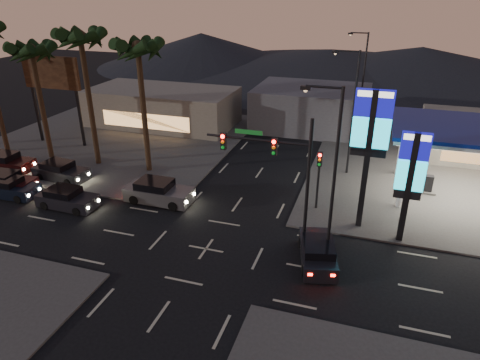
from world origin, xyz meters
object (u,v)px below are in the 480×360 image
(suv_station, at_px, (318,252))
(car_lane_a_rear, at_px, (9,188))
(traffic_signal_mast, at_px, (278,163))
(car_lane_b_rear, at_px, (6,163))
(car_lane_a_mid, at_px, (5,182))
(pylon_sign_tall, at_px, (370,133))
(car_lane_b_front, at_px, (158,192))
(car_lane_a_front, at_px, (67,199))
(pylon_sign_short, at_px, (411,172))
(car_lane_b_mid, at_px, (61,171))

(suv_station, bearing_deg, car_lane_a_rear, 176.42)
(traffic_signal_mast, height_order, car_lane_a_rear, traffic_signal_mast)
(suv_station, bearing_deg, car_lane_b_rear, 169.12)
(car_lane_a_mid, height_order, suv_station, car_lane_a_mid)
(traffic_signal_mast, relative_size, suv_station, 1.73)
(pylon_sign_tall, relative_size, car_lane_b_rear, 1.88)
(car_lane_b_front, bearing_deg, suv_station, -18.33)
(traffic_signal_mast, distance_m, car_lane_a_mid, 21.81)
(car_lane_a_mid, height_order, car_lane_b_front, car_lane_b_front)
(car_lane_b_front, relative_size, suv_station, 1.09)
(traffic_signal_mast, relative_size, car_lane_b_front, 1.59)
(car_lane_a_front, distance_m, car_lane_b_rear, 10.05)
(traffic_signal_mast, height_order, car_lane_a_front, traffic_signal_mast)
(car_lane_a_rear, height_order, car_lane_b_front, car_lane_b_front)
(traffic_signal_mast, bearing_deg, car_lane_a_rear, 179.59)
(pylon_sign_short, bearing_deg, car_lane_b_rear, 177.47)
(pylon_sign_tall, distance_m, suv_station, 7.74)
(car_lane_a_front, distance_m, car_lane_b_mid, 5.25)
(pylon_sign_short, xyz_separation_m, car_lane_a_front, (-22.34, -2.54, -3.99))
(traffic_signal_mast, relative_size, car_lane_a_mid, 1.70)
(traffic_signal_mast, relative_size, car_lane_b_mid, 1.69)
(car_lane_b_front, xyz_separation_m, car_lane_b_rear, (-15.01, 1.20, -0.04))
(pylon_sign_short, xyz_separation_m, car_lane_b_mid, (-25.93, 1.29, -3.96))
(traffic_signal_mast, bearing_deg, car_lane_b_rear, 170.88)
(pylon_sign_short, xyz_separation_m, traffic_signal_mast, (-7.24, -2.51, 0.57))
(traffic_signal_mast, relative_size, car_lane_b_rear, 1.67)
(car_lane_b_mid, bearing_deg, car_lane_a_rear, -114.39)
(traffic_signal_mast, xyz_separation_m, car_lane_a_mid, (-21.32, 0.77, -4.53))
(car_lane_a_rear, relative_size, car_lane_b_rear, 0.92)
(pylon_sign_tall, bearing_deg, car_lane_a_rear, -172.35)
(suv_station, bearing_deg, traffic_signal_mast, 154.80)
(pylon_sign_short, height_order, car_lane_a_front, pylon_sign_short)
(car_lane_a_rear, bearing_deg, car_lane_b_front, 13.11)
(pylon_sign_tall, height_order, car_lane_b_mid, pylon_sign_tall)
(pylon_sign_tall, height_order, pylon_sign_short, pylon_sign_tall)
(car_lane_a_front, height_order, car_lane_b_front, car_lane_b_front)
(car_lane_b_mid, bearing_deg, suv_station, -13.37)
(car_lane_a_mid, bearing_deg, car_lane_a_rear, -32.69)
(pylon_sign_short, relative_size, car_lane_a_rear, 1.59)
(pylon_sign_short, relative_size, car_lane_b_front, 1.39)
(car_lane_a_front, relative_size, car_lane_a_rear, 1.01)
(pylon_sign_tall, xyz_separation_m, car_lane_b_rear, (-29.08, 0.40, -5.68))
(pylon_sign_tall, bearing_deg, suv_station, -112.40)
(car_lane_b_mid, height_order, car_lane_b_rear, car_lane_b_rear)
(car_lane_a_front, distance_m, suv_station, 17.90)
(car_lane_b_mid, height_order, suv_station, car_lane_b_mid)
(pylon_sign_short, bearing_deg, car_lane_b_mid, 177.16)
(pylon_sign_tall, relative_size, car_lane_b_mid, 1.91)
(traffic_signal_mast, relative_size, car_lane_a_rear, 1.82)
(car_lane_b_mid, bearing_deg, car_lane_a_front, -46.82)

